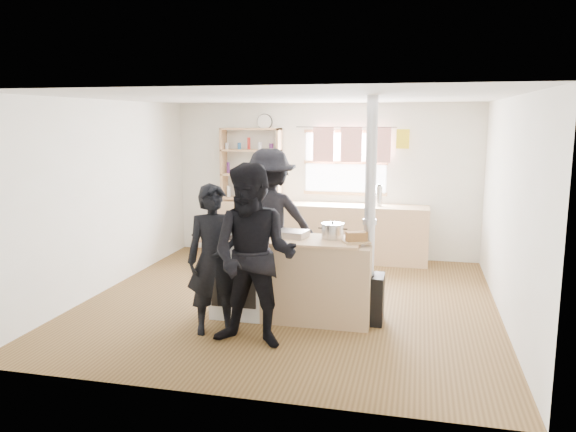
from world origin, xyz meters
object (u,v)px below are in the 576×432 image
(cooking_island, at_px, (291,278))
(person_near_right, at_px, (254,256))
(thermos, at_px, (379,196))
(person_far, at_px, (269,221))
(skillet_greens, at_px, (220,236))
(stockpot_stove, at_px, (255,226))
(bread_board, at_px, (356,238))
(stockpot_counter, at_px, (333,231))
(roast_tray, at_px, (292,233))
(flue_heater, at_px, (369,266))
(person_near_left, at_px, (214,260))

(cooking_island, xyz_separation_m, person_near_right, (-0.18, -0.86, 0.45))
(thermos, height_order, person_far, person_far)
(cooking_island, height_order, skillet_greens, skillet_greens)
(stockpot_stove, bearing_deg, bread_board, -11.78)
(person_near_right, bearing_deg, stockpot_counter, 59.89)
(roast_tray, xyz_separation_m, person_far, (-0.50, 0.87, -0.03))
(person_near_right, bearing_deg, bread_board, 44.11)
(cooking_island, xyz_separation_m, stockpot_stove, (-0.48, 0.18, 0.55))
(stockpot_counter, height_order, flue_heater, flue_heater)
(roast_tray, bearing_deg, cooking_island, -83.92)
(thermos, height_order, person_near_right, person_near_right)
(roast_tray, distance_m, person_far, 1.01)
(person_near_right, distance_m, person_far, 1.82)
(person_near_left, bearing_deg, stockpot_stove, 50.66)
(skillet_greens, bearing_deg, roast_tray, 17.72)
(thermos, relative_size, skillet_greens, 0.99)
(thermos, height_order, stockpot_stove, thermos)
(stockpot_stove, relative_size, stockpot_counter, 0.95)
(thermos, distance_m, stockpot_counter, 2.70)
(thermos, xyz_separation_m, cooking_island, (-0.77, -2.77, -0.60))
(cooking_island, bearing_deg, person_far, 118.70)
(flue_heater, bearing_deg, person_far, 147.38)
(bread_board, distance_m, flue_heater, 0.38)
(skillet_greens, relative_size, person_far, 0.17)
(thermos, xyz_separation_m, stockpot_stove, (-1.25, -2.59, -0.05))
(thermos, distance_m, person_near_left, 3.71)
(flue_heater, bearing_deg, stockpot_stove, 174.51)
(bread_board, bearing_deg, stockpot_stove, 168.22)
(skillet_greens, xyz_separation_m, stockpot_counter, (1.23, 0.28, 0.06))
(person_far, bearing_deg, thermos, -146.55)
(stockpot_counter, distance_m, person_far, 1.27)
(skillet_greens, height_order, flue_heater, flue_heater)
(thermos, xyz_separation_m, person_near_left, (-1.46, -3.40, -0.26))
(cooking_island, relative_size, person_far, 1.05)
(thermos, relative_size, person_near_right, 0.18)
(thermos, xyz_separation_m, person_far, (-1.28, -1.84, -0.12))
(person_far, bearing_deg, person_near_right, 78.56)
(thermos, bearing_deg, person_far, -124.80)
(bread_board, distance_m, person_far, 1.60)
(flue_heater, height_order, person_near_left, flue_heater)
(stockpot_stove, xyz_separation_m, stockpot_counter, (0.93, -0.09, -0.00))
(thermos, bearing_deg, stockpot_stove, -115.79)
(person_far, bearing_deg, flue_heater, 125.63)
(roast_tray, distance_m, person_near_right, 0.94)
(thermos, relative_size, person_near_left, 0.20)
(thermos, distance_m, stockpot_stove, 2.88)
(bread_board, xyz_separation_m, person_near_left, (-1.42, -0.55, -0.18))
(thermos, height_order, person_near_left, person_near_left)
(cooking_island, relative_size, flue_heater, 0.79)
(stockpot_counter, bearing_deg, person_near_right, -123.58)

